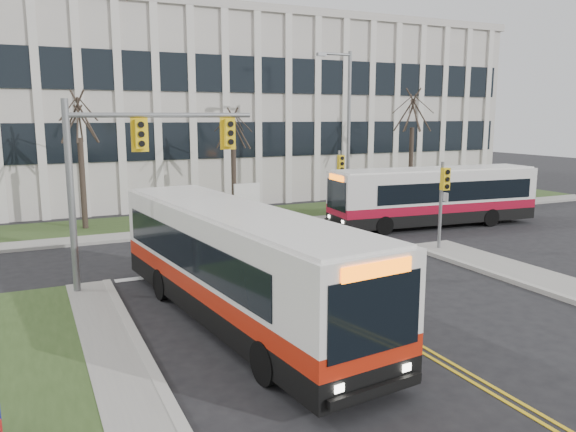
# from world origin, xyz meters

# --- Properties ---
(ground) EXTENTS (120.00, 120.00, 0.00)m
(ground) POSITION_xyz_m (0.00, 0.00, 0.00)
(ground) COLOR black
(ground) RESTS_ON ground
(sidewalk_cross) EXTENTS (44.00, 1.60, 0.14)m
(sidewalk_cross) POSITION_xyz_m (5.00, 15.20, 0.07)
(sidewalk_cross) COLOR #9E9B93
(sidewalk_cross) RESTS_ON ground
(building_lawn) EXTENTS (44.00, 5.00, 0.12)m
(building_lawn) POSITION_xyz_m (5.00, 18.00, 0.06)
(building_lawn) COLOR #31471E
(building_lawn) RESTS_ON ground
(office_building) EXTENTS (40.00, 16.00, 12.00)m
(office_building) POSITION_xyz_m (5.00, 30.00, 6.00)
(office_building) COLOR beige
(office_building) RESTS_ON ground
(mast_arm_signal) EXTENTS (6.11, 0.38, 6.20)m
(mast_arm_signal) POSITION_xyz_m (-5.62, 7.16, 4.26)
(mast_arm_signal) COLOR slate
(mast_arm_signal) RESTS_ON ground
(signal_pole_near) EXTENTS (0.34, 0.39, 3.80)m
(signal_pole_near) POSITION_xyz_m (7.20, 6.90, 2.50)
(signal_pole_near) COLOR slate
(signal_pole_near) RESTS_ON ground
(signal_pole_far) EXTENTS (0.34, 0.39, 3.80)m
(signal_pole_far) POSITION_xyz_m (7.20, 15.40, 2.50)
(signal_pole_far) COLOR slate
(signal_pole_far) RESTS_ON ground
(streetlight) EXTENTS (2.15, 0.25, 9.20)m
(streetlight) POSITION_xyz_m (8.03, 16.20, 5.19)
(streetlight) COLOR slate
(streetlight) RESTS_ON ground
(directory_sign) EXTENTS (1.50, 0.12, 2.00)m
(directory_sign) POSITION_xyz_m (2.50, 17.50, 1.17)
(directory_sign) COLOR slate
(directory_sign) RESTS_ON ground
(tree_left) EXTENTS (1.80, 1.80, 7.70)m
(tree_left) POSITION_xyz_m (-6.00, 18.00, 5.51)
(tree_left) COLOR #42352B
(tree_left) RESTS_ON ground
(tree_mid) EXTENTS (1.80, 1.80, 6.82)m
(tree_mid) POSITION_xyz_m (2.00, 18.20, 4.88)
(tree_mid) COLOR #42352B
(tree_mid) RESTS_ON ground
(tree_right) EXTENTS (1.80, 1.80, 8.25)m
(tree_right) POSITION_xyz_m (14.00, 18.00, 5.91)
(tree_right) COLOR #42352B
(tree_right) RESTS_ON ground
(bus_main) EXTENTS (3.82, 11.91, 3.12)m
(bus_main) POSITION_xyz_m (-3.45, 2.80, 1.56)
(bus_main) COLOR silver
(bus_main) RESTS_ON ground
(bus_cross) EXTENTS (11.28, 3.37, 2.96)m
(bus_cross) POSITION_xyz_m (10.55, 11.48, 1.48)
(bus_cross) COLOR silver
(bus_cross) RESTS_ON ground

